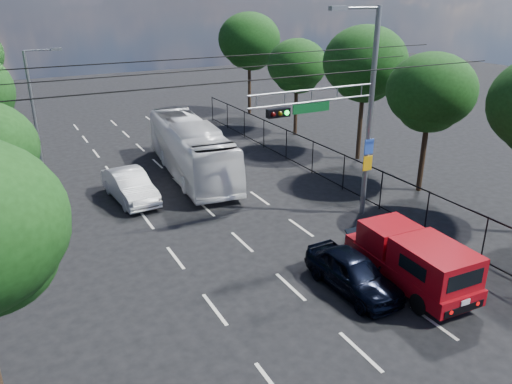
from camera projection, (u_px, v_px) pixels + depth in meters
ground at (360, 352)px, 14.88m from camera, size 120.00×120.00×0.00m
lane_markings at (192, 195)px, 26.39m from camera, size 6.12×38.00×0.01m
signal_mast at (349, 109)px, 21.79m from camera, size 6.43×0.39×9.50m
streetlight_left at (36, 105)px, 28.77m from camera, size 2.09×0.22×7.08m
utility_wires at (231, 68)px, 19.46m from camera, size 22.00×5.04×0.74m
fence_right at (331, 165)px, 27.79m from camera, size 0.06×34.03×2.00m
tree_right_b at (430, 97)px, 25.27m from camera, size 4.50×4.50×7.31m
tree_right_c at (364, 68)px, 30.22m from camera, size 5.10×5.10×8.29m
tree_right_d at (297, 69)px, 36.12m from camera, size 4.32×4.32×7.02m
tree_right_e at (249, 44)px, 42.39m from camera, size 5.28×5.28×8.58m
red_pickup at (412, 259)px, 17.91m from camera, size 2.22×5.55×2.03m
navy_hatchback at (353, 272)px, 17.75m from camera, size 1.79×4.19×1.41m
white_bus at (191, 148)px, 29.02m from camera, size 3.68×11.35×3.11m
white_van at (130, 186)px, 25.54m from camera, size 2.00×4.80×1.54m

